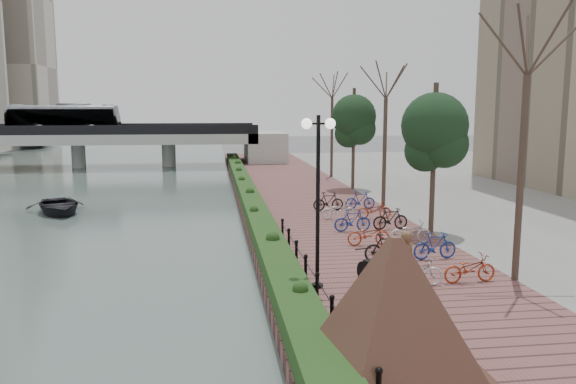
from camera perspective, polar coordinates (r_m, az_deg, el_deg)
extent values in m
plane|color=#59595B|center=(15.40, -1.62, -13.98)|extent=(220.00, 220.00, 0.00)
cube|color=#40504B|center=(41.85, -26.42, -0.55)|extent=(30.00, 130.00, 0.02)
cube|color=brown|center=(32.63, 2.12, -1.54)|extent=(8.00, 75.00, 0.50)
cube|color=gray|center=(38.68, 26.19, -0.84)|extent=(24.00, 75.00, 0.50)
cube|color=#213E16|center=(34.61, -4.13, -0.06)|extent=(1.10, 56.00, 0.60)
cylinder|color=black|center=(12.58, 6.46, -15.14)|extent=(0.10, 0.10, 0.70)
cylinder|color=black|center=(14.38, 4.48, -12.03)|extent=(0.10, 0.10, 0.70)
cylinder|color=black|center=(16.23, 2.98, -9.61)|extent=(0.10, 0.10, 0.70)
cylinder|color=black|center=(18.12, 1.80, -7.68)|extent=(0.10, 0.10, 0.70)
cylinder|color=black|center=(20.02, 0.86, -6.11)|extent=(0.10, 0.10, 0.70)
cylinder|color=black|center=(21.95, 0.08, -4.82)|extent=(0.10, 0.10, 0.70)
cylinder|color=black|center=(23.88, -0.56, -3.74)|extent=(0.10, 0.10, 0.70)
cube|color=#3F231B|center=(12.30, 10.51, -17.07)|extent=(3.46, 3.46, 0.20)
pyramid|color=#3F231B|center=(11.76, 10.70, -10.79)|extent=(5.41, 5.41, 2.65)
cylinder|color=black|center=(16.75, 3.05, -1.11)|extent=(0.12, 0.12, 5.20)
cylinder|color=black|center=(16.52, 3.11, 6.95)|extent=(0.70, 0.06, 0.06)
sphere|color=white|center=(16.46, 1.90, 6.95)|extent=(0.32, 0.32, 0.32)
sphere|color=white|center=(16.59, 4.31, 6.95)|extent=(0.32, 0.32, 0.32)
imported|color=brown|center=(16.81, 11.75, -7.02)|extent=(0.79, 0.63, 1.89)
imported|color=silver|center=(17.88, 12.66, -7.77)|extent=(0.60, 1.72, 0.90)
imported|color=black|center=(20.24, 10.11, -5.65)|extent=(0.47, 1.66, 1.00)
imported|color=#9E3517|center=(22.67, 8.11, -4.22)|extent=(0.60, 1.71, 0.90)
imported|color=navy|center=(25.12, 6.50, -2.84)|extent=(0.47, 1.66, 1.00)
imported|color=silver|center=(27.61, 5.19, -1.91)|extent=(0.60, 1.71, 0.90)
imported|color=black|center=(30.11, 4.09, -0.94)|extent=(0.47, 1.66, 1.00)
imported|color=#9E3517|center=(18.57, 17.92, -7.37)|extent=(0.60, 1.72, 0.90)
imported|color=navy|center=(20.85, 14.85, -5.39)|extent=(0.47, 1.66, 1.00)
imported|color=silver|center=(23.22, 12.40, -4.03)|extent=(0.60, 1.71, 0.90)
imported|color=black|center=(25.61, 10.42, -2.71)|extent=(0.47, 1.66, 1.00)
imported|color=#9E3517|center=(28.06, 8.78, -1.80)|extent=(0.60, 1.71, 0.90)
imported|color=navy|center=(30.52, 7.40, -0.86)|extent=(0.47, 1.66, 1.00)
cube|color=#AFB0AA|center=(60.76, -20.59, 5.13)|extent=(36.00, 8.00, 1.00)
cube|color=black|center=(56.93, -21.51, 5.86)|extent=(36.00, 0.15, 0.90)
cube|color=black|center=(64.53, -19.87, 6.17)|extent=(36.00, 0.15, 0.90)
cylinder|color=#AFB0AA|center=(60.87, -20.51, 3.49)|extent=(1.40, 1.40, 2.50)
cylinder|color=#AFB0AA|center=(59.52, -12.02, 3.74)|extent=(1.40, 1.40, 2.50)
imported|color=silver|center=(60.98, -21.77, 6.96)|extent=(2.52, 10.77, 3.00)
imported|color=black|center=(34.37, -22.30, -1.26)|extent=(4.64, 5.36, 0.93)
cube|color=beige|center=(99.53, -26.66, 11.31)|extent=(12.00, 12.00, 24.00)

